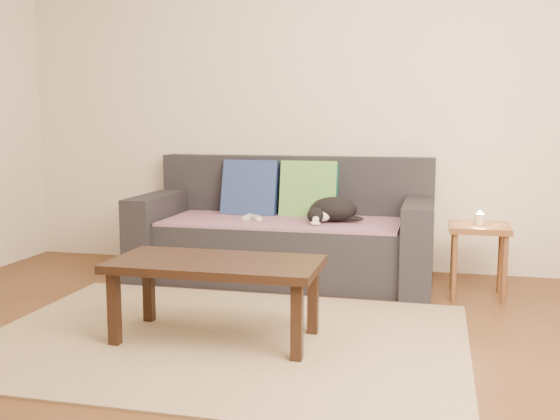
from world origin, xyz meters
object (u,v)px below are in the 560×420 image
at_px(cat, 332,210).
at_px(wii_remote_b, 248,217).
at_px(coffee_table, 216,270).
at_px(side_table, 479,238).
at_px(wii_remote_a, 257,218).
at_px(sofa, 285,236).

relative_size(cat, wii_remote_b, 2.74).
xyz_separation_m(cat, coffee_table, (-0.39, -1.34, -0.15)).
distance_m(cat, side_table, 0.99).
height_order(wii_remote_a, coffee_table, wii_remote_a).
bearing_deg(coffee_table, cat, 73.65).
bearing_deg(sofa, cat, -15.42).
bearing_deg(side_table, coffee_table, -138.44).
xyz_separation_m(sofa, cat, (0.36, -0.10, 0.21)).
xyz_separation_m(cat, side_table, (0.98, -0.12, -0.13)).
distance_m(sofa, coffee_table, 1.44).
bearing_deg(side_table, wii_remote_a, 177.27).
bearing_deg(cat, coffee_table, -125.54).
xyz_separation_m(cat, wii_remote_b, (-0.61, -0.02, -0.07)).
bearing_deg(wii_remote_b, wii_remote_a, -109.45).
xyz_separation_m(side_table, coffee_table, (-1.37, -1.22, -0.02)).
height_order(sofa, cat, sofa).
relative_size(cat, side_table, 0.87).
distance_m(wii_remote_a, coffee_table, 1.30).
height_order(wii_remote_b, coffee_table, wii_remote_b).
height_order(cat, wii_remote_a, cat).
distance_m(wii_remote_a, wii_remote_b, 0.09).
relative_size(sofa, side_table, 4.41).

